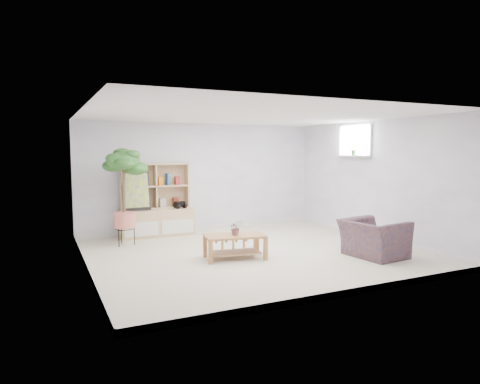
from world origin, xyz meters
name	(u,v)px	position (x,y,z in m)	size (l,w,h in m)	color
floor	(253,253)	(0.00, 0.00, 0.00)	(5.50, 5.00, 0.01)	beige
ceiling	(253,115)	(0.00, 0.00, 2.40)	(5.50, 5.00, 0.01)	white
walls	(253,185)	(0.00, 0.00, 1.20)	(5.51, 5.01, 2.40)	white
baseboard	(253,251)	(0.00, 0.00, 0.05)	(5.50, 5.00, 0.10)	silver
window	(355,141)	(2.73, 0.60, 2.00)	(0.10, 0.98, 0.68)	#C6E2FA
window_sill	(353,156)	(2.67, 0.60, 1.68)	(0.14, 1.00, 0.04)	silver
storage_unit	(157,200)	(-1.12, 2.24, 0.76)	(1.53, 0.52, 1.53)	tan
poster	(136,191)	(-1.56, 2.19, 0.97)	(0.57, 0.13, 0.79)	#FFEA0E
toy_truck	(180,204)	(-0.64, 2.15, 0.65)	(0.31, 0.21, 0.16)	black
coffee_table	(235,247)	(-0.43, -0.19, 0.20)	(0.98, 0.54, 0.40)	brown
table_plant	(236,228)	(-0.42, -0.20, 0.52)	(0.22, 0.19, 0.24)	#30723D
floor_tree	(124,197)	(-1.90, 1.62, 0.92)	(0.68, 0.68, 1.85)	#124611
armchair	(374,236)	(1.75, -1.08, 0.36)	(0.97, 0.84, 0.72)	#142148
sill_plant	(354,149)	(2.67, 0.56, 1.83)	(0.14, 0.11, 0.25)	#124611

